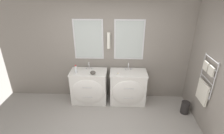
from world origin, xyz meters
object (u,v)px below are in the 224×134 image
object	(u,v)px
vanity_left	(89,87)
waste_bin	(185,107)
toiletry_bottle	(76,69)
amenity_bowl	(93,73)
vanity_right	(128,88)

from	to	relation	value
vanity_left	waste_bin	world-z (taller)	vanity_left
toiletry_bottle	amenity_bowl	xyz separation A→B (m)	(0.42, -0.06, -0.05)
vanity_right	toiletry_bottle	distance (m)	1.38
toiletry_bottle	vanity_right	bearing A→B (deg)	2.33
vanity_right	toiletry_bottle	bearing A→B (deg)	-177.67
vanity_right	amenity_bowl	xyz separation A→B (m)	(-0.86, -0.11, 0.47)
vanity_left	amenity_bowl	distance (m)	0.50
vanity_right	amenity_bowl	distance (m)	0.98
toiletry_bottle	waste_bin	bearing A→B (deg)	-6.96
waste_bin	toiletry_bottle	bearing A→B (deg)	173.04
toiletry_bottle	waste_bin	world-z (taller)	toiletry_bottle
vanity_left	toiletry_bottle	world-z (taller)	toiletry_bottle
vanity_right	amenity_bowl	world-z (taller)	amenity_bowl
vanity_left	vanity_right	bearing A→B (deg)	0.00
vanity_left	vanity_right	distance (m)	0.99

